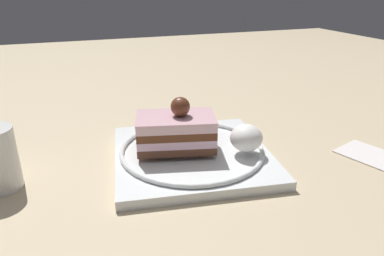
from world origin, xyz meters
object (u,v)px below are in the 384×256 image
at_px(whipped_cream_dollop, 246,138).
at_px(fork, 205,126).
at_px(cake_slice, 176,130).
at_px(folded_napkin, 382,159).
at_px(dessert_plate, 192,153).

xyz_separation_m(whipped_cream_dollop, fork, (-0.10, -0.02, -0.02)).
bearing_deg(cake_slice, folded_napkin, 69.36).
distance_m(cake_slice, fork, 0.09).
distance_m(fork, folded_napkin, 0.27).
xyz_separation_m(dessert_plate, whipped_cream_dollop, (0.04, 0.07, 0.03)).
bearing_deg(dessert_plate, cake_slice, -109.90).
xyz_separation_m(dessert_plate, fork, (-0.06, 0.05, 0.01)).
relative_size(cake_slice, folded_napkin, 1.03).
distance_m(whipped_cream_dollop, fork, 0.10).
bearing_deg(whipped_cream_dollop, cake_slice, -115.89).
bearing_deg(folded_napkin, fork, -127.02).
bearing_deg(fork, whipped_cream_dollop, 12.34).
distance_m(dessert_plate, fork, 0.08).
bearing_deg(cake_slice, whipped_cream_dollop, 64.11).
bearing_deg(cake_slice, dessert_plate, 70.10).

